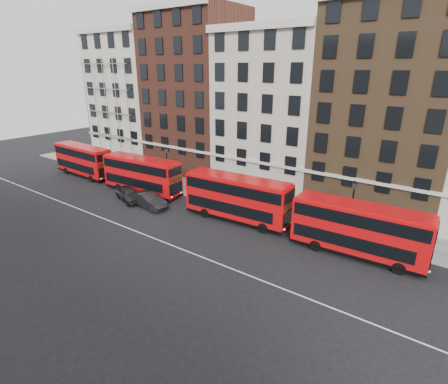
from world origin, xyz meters
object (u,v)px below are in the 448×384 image
Objects in this scene: car_rear at (129,194)px; car_front at (148,200)px; bus_a at (83,160)px; bus_b at (142,174)px; bus_c at (237,198)px; bus_d at (358,229)px.

car_rear is 3.24m from car_front.
car_front reaches higher than car_rear.
bus_a is 0.97× the size of bus_b.
car_rear is (12.93, -2.78, -1.50)m from bus_a.
bus_c reaches higher than bus_a.
bus_d reaches higher than bus_a.
bus_b is at bearing 176.51° from bus_c.
bus_a reaches higher than car_rear.
bus_c is 1.03× the size of bus_d.
car_rear is (-13.08, -2.77, -1.64)m from bus_c.
car_rear is at bearing -171.53° from bus_c.
bus_a is 26.02m from bus_c.
car_rear is (0.83, -2.77, -1.56)m from bus_b.
bus_c reaches higher than car_front.
bus_c is 13.47m from car_rear.
bus_b is 2.25× the size of car_rear.
bus_b is at bearing 177.15° from bus_d.
bus_d is at bearing -76.40° from car_front.
car_front is at bearing -167.57° from bus_c.
bus_d is (11.74, 0.00, -0.07)m from bus_c.
bus_d is 2.25× the size of car_rear.
car_front is at bearing -72.57° from car_rear.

